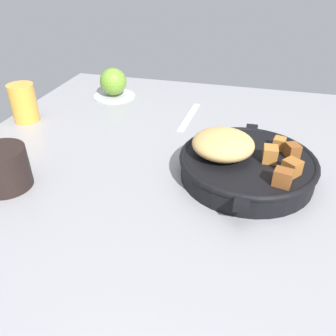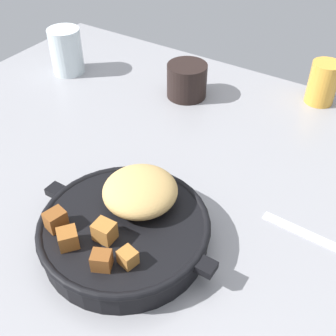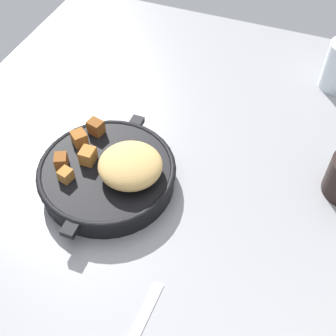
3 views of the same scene
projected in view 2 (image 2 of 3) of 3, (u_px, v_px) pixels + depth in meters
The scene contains 6 objects.
ground_plane at pixel (134, 194), 72.56cm from camera, with size 113.20×100.35×2.40cm, color gray.
cast_iron_skillet at pixel (126, 225), 61.39cm from camera, with size 29.35×25.00×8.82cm.
butter_knife at pixel (318, 239), 63.22cm from camera, with size 17.56×1.60×0.36cm, color silver.
water_glass_tall at pixel (66, 51), 100.21cm from camera, with size 7.61×7.61×10.74cm, color silver.
juice_glass_amber at pixel (323, 83), 90.18cm from camera, with size 6.20×6.20×9.20cm, color gold.
coffee_mug_dark at pixel (187, 81), 92.71cm from camera, with size 8.80×8.80×7.48cm, color black.
Camera 2 is at (33.07, -40.84, 49.38)cm, focal length 45.13 mm.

